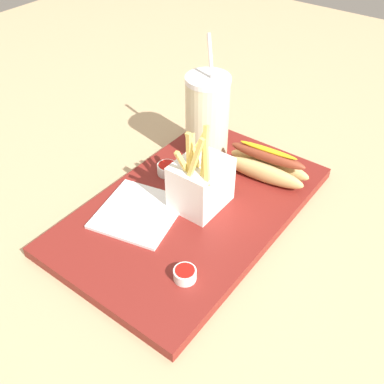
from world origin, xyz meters
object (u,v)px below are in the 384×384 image
(hot_dog_1, at_px, (266,166))
(ketchup_cup_2, at_px, (185,274))
(fries_basket, at_px, (201,183))
(ketchup_cup_1, at_px, (167,168))
(napkin_stack, at_px, (139,212))
(soda_cup, at_px, (207,116))

(hot_dog_1, height_order, ketchup_cup_2, hot_dog_1)
(fries_basket, bearing_deg, ketchup_cup_1, 72.34)
(hot_dog_1, height_order, napkin_stack, hot_dog_1)
(hot_dog_1, bearing_deg, napkin_stack, 151.29)
(fries_basket, height_order, ketchup_cup_2, fries_basket)
(hot_dog_1, xyz_separation_m, ketchup_cup_1, (-0.11, 0.16, -0.01))
(soda_cup, bearing_deg, ketchup_cup_1, 171.84)
(ketchup_cup_2, xyz_separation_m, napkin_stack, (0.06, 0.15, -0.01))
(napkin_stack, bearing_deg, ketchup_cup_1, 15.40)
(soda_cup, height_order, hot_dog_1, soda_cup)
(soda_cup, relative_size, napkin_stack, 1.76)
(soda_cup, height_order, fries_basket, soda_cup)
(hot_dog_1, bearing_deg, soda_cup, 88.75)
(ketchup_cup_1, bearing_deg, soda_cup, -8.16)
(fries_basket, distance_m, napkin_stack, 0.12)
(hot_dog_1, bearing_deg, ketchup_cup_2, -174.30)
(ketchup_cup_1, xyz_separation_m, napkin_stack, (-0.12, -0.03, -0.01))
(napkin_stack, bearing_deg, hot_dog_1, -28.71)
(soda_cup, bearing_deg, fries_basket, -148.25)
(fries_basket, bearing_deg, napkin_stack, 141.22)
(soda_cup, relative_size, hot_dog_1, 1.45)
(hot_dog_1, distance_m, ketchup_cup_2, 0.29)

